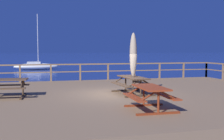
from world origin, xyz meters
TOP-DOWN VIEW (x-y plane):
  - ground_plane at (0.00, 0.00)m, footprint 600.00×600.00m
  - wooden_deck at (0.00, 0.00)m, footprint 16.86×11.57m
  - railing_waterside_far at (-0.00, 5.63)m, footprint 16.66×0.10m
  - picnic_table_back_right at (0.68, -0.21)m, footprint 1.57×2.15m
  - picnic_table_front_right at (0.21, -3.43)m, footprint 1.42×1.65m
  - picnic_table_mid_right at (-4.70, 0.16)m, footprint 1.87×1.51m
  - patio_umbrella_short_front at (0.69, -0.26)m, footprint 0.32×0.32m
  - sailboat_distant at (-4.41, 27.01)m, footprint 6.05×1.87m

SIDE VIEW (x-z plane):
  - ground_plane at x=0.00m, z-range 0.00..0.00m
  - wooden_deck at x=0.00m, z-range 0.00..0.72m
  - sailboat_distant at x=-4.41m, z-range -3.35..4.37m
  - picnic_table_front_right at x=0.21m, z-range 0.88..1.66m
  - picnic_table_mid_right at x=-4.70m, z-range 0.89..1.67m
  - picnic_table_back_right at x=0.68m, z-range 0.90..1.67m
  - railing_waterside_far at x=0.00m, z-range 0.93..2.02m
  - patio_umbrella_short_front at x=0.69m, z-range 1.09..3.80m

